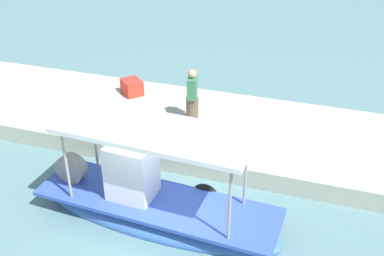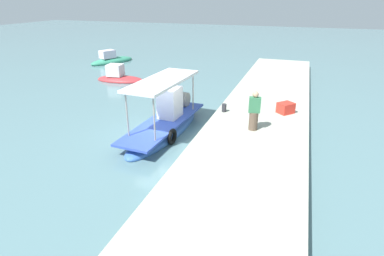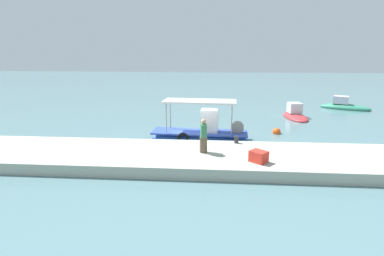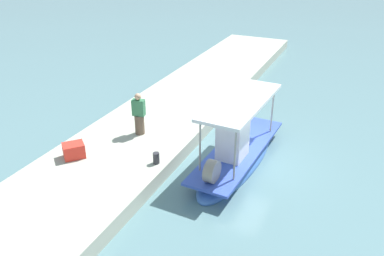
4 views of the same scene
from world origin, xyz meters
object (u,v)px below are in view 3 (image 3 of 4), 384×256
at_px(mooring_bollard, 236,139).
at_px(marker_buoy, 277,132).
at_px(main_fishing_boat, 201,133).
at_px(fisherman_near_bollard, 204,137).
at_px(moored_boat_near, 295,115).
at_px(cargo_crate, 259,156).
at_px(moored_boat_mid, 344,106).

distance_m(mooring_bollard, marker_buoy, 5.46).
bearing_deg(marker_buoy, main_fishing_boat, -158.59).
xyz_separation_m(main_fishing_boat, marker_buoy, (5.24, 2.06, -0.34)).
distance_m(fisherman_near_bollard, moored_boat_near, 13.86).
xyz_separation_m(mooring_bollard, cargo_crate, (0.87, -3.01, 0.06)).
relative_size(fisherman_near_bollard, moored_boat_mid, 0.37).
relative_size(fisherman_near_bollard, moored_boat_near, 0.45).
relative_size(main_fishing_boat, mooring_bollard, 15.47).
relative_size(main_fishing_boat, moored_boat_near, 1.64).
bearing_deg(fisherman_near_bollard, main_fishing_boat, 94.25).
bearing_deg(moored_boat_near, main_fishing_boat, -136.38).
xyz_separation_m(mooring_bollard, moored_boat_mid, (11.55, 14.35, -0.55)).
bearing_deg(fisherman_near_bollard, mooring_bollard, 44.46).
relative_size(main_fishing_boat, marker_buoy, 11.30).
xyz_separation_m(main_fishing_boat, moored_boat_mid, (13.67, 11.98, -0.21)).
relative_size(moored_boat_near, moored_boat_mid, 0.82).
relative_size(main_fishing_boat, fisherman_near_bollard, 3.65).
bearing_deg(main_fishing_boat, moored_boat_mid, 41.22).
bearing_deg(marker_buoy, mooring_bollard, -125.10).
xyz_separation_m(cargo_crate, moored_boat_mid, (10.68, 17.37, -0.61)).
relative_size(marker_buoy, moored_boat_mid, 0.12).
bearing_deg(moored_boat_near, cargo_crate, -110.54).
distance_m(moored_boat_near, moored_boat_mid, 7.42).
xyz_separation_m(marker_buoy, moored_boat_near, (2.57, 5.39, 0.10)).
height_order(main_fishing_boat, fisherman_near_bollard, main_fishing_boat).
bearing_deg(moored_boat_near, mooring_bollard, -120.06).
bearing_deg(cargo_crate, main_fishing_boat, 119.09).
height_order(fisherman_near_bollard, marker_buoy, fisherman_near_bollard).
height_order(main_fishing_boat, moored_boat_near, main_fishing_boat).
distance_m(main_fishing_boat, fisherman_near_bollard, 4.27).
distance_m(fisherman_near_bollard, cargo_crate, 3.01).
relative_size(marker_buoy, moored_boat_near, 0.15).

